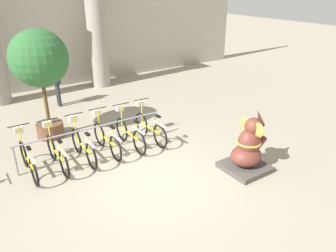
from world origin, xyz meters
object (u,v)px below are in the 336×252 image
(bicycle_2, at_px, (83,145))
(potted_tree, at_px, (40,63))
(bicycle_1, at_px, (57,152))
(bicycle_5, at_px, (150,127))
(person_pedestrian, at_px, (56,78))
(elephant_statue, at_px, (248,150))
(bicycle_4, at_px, (129,133))
(bicycle_0, at_px, (28,159))
(bicycle_3, at_px, (106,138))

(bicycle_2, xyz_separation_m, potted_tree, (-0.31, 1.83, 1.75))
(bicycle_1, distance_m, potted_tree, 2.56)
(bicycle_5, relative_size, person_pedestrian, 0.98)
(bicycle_5, bearing_deg, elephant_statue, -66.98)
(bicycle_5, bearing_deg, bicycle_4, -178.06)
(person_pedestrian, bearing_deg, potted_tree, -112.26)
(bicycle_4, bearing_deg, elephant_statue, -55.84)
(bicycle_2, height_order, elephant_statue, elephant_statue)
(elephant_statue, height_order, potted_tree, potted_tree)
(bicycle_2, bearing_deg, bicycle_4, -0.19)
(bicycle_0, bearing_deg, bicycle_2, -1.49)
(bicycle_4, bearing_deg, bicycle_0, 179.16)
(bicycle_0, height_order, bicycle_4, same)
(bicycle_0, height_order, bicycle_1, same)
(bicycle_1, relative_size, bicycle_5, 1.00)
(bicycle_3, distance_m, bicycle_4, 0.65)
(bicycle_5, bearing_deg, potted_tree, 141.34)
(bicycle_0, relative_size, potted_tree, 0.55)
(bicycle_3, xyz_separation_m, bicycle_4, (0.65, -0.04, 0.00))
(bicycle_0, height_order, bicycle_3, same)
(bicycle_0, xyz_separation_m, potted_tree, (0.99, 1.80, 1.75))
(bicycle_2, bearing_deg, elephant_statue, -40.36)
(bicycle_2, distance_m, bicycle_5, 1.96)
(bicycle_0, xyz_separation_m, bicycle_1, (0.65, -0.04, 0.00))
(potted_tree, bearing_deg, bicycle_0, -118.84)
(elephant_statue, distance_m, person_pedestrian, 7.30)
(bicycle_3, bearing_deg, bicycle_0, -179.81)
(elephant_statue, xyz_separation_m, potted_tree, (-3.39, 4.45, 1.64))
(bicycle_0, xyz_separation_m, bicycle_2, (1.30, -0.03, 0.00))
(bicycle_5, xyz_separation_m, potted_tree, (-2.27, 1.82, 1.75))
(person_pedestrian, bearing_deg, bicycle_4, -81.65)
(bicycle_1, bearing_deg, bicycle_5, 0.49)
(bicycle_0, relative_size, bicycle_3, 1.00)
(elephant_statue, bearing_deg, bicycle_3, 132.39)
(bicycle_3, bearing_deg, bicycle_2, -176.47)
(bicycle_1, distance_m, bicycle_5, 2.61)
(bicycle_1, relative_size, bicycle_2, 1.00)
(bicycle_3, bearing_deg, elephant_statue, -47.61)
(bicycle_0, height_order, elephant_statue, elephant_statue)
(bicycle_3, distance_m, potted_tree, 2.68)
(bicycle_3, bearing_deg, bicycle_4, -3.90)
(bicycle_5, distance_m, potted_tree, 3.39)
(bicycle_1, distance_m, bicycle_2, 0.65)
(bicycle_2, xyz_separation_m, bicycle_3, (0.65, 0.04, 0.00))
(person_pedestrian, bearing_deg, bicycle_2, -99.06)
(bicycle_1, distance_m, person_pedestrian, 4.51)
(bicycle_4, xyz_separation_m, person_pedestrian, (-0.63, 4.26, 0.63))
(bicycle_4, relative_size, potted_tree, 0.55)
(bicycle_4, height_order, potted_tree, potted_tree)
(bicycle_1, height_order, bicycle_2, same)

